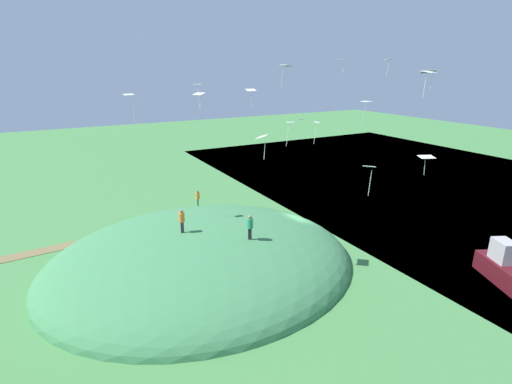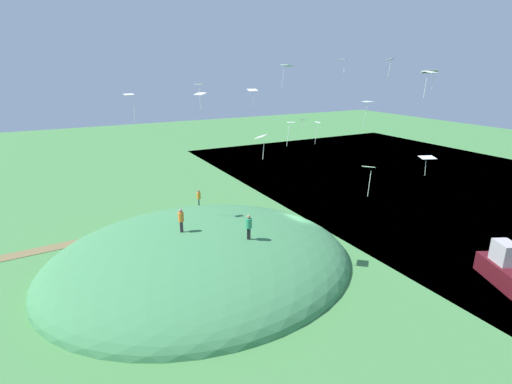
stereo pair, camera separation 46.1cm
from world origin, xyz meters
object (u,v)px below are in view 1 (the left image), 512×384
(kite_2, at_px, (199,94))
(kite_7, at_px, (389,61))
(kite_8, at_px, (286,67))
(boat_on_lake, at_px, (506,270))
(kite_10, at_px, (342,60))
(kite_14, at_px, (251,91))
(kite_3, at_px, (130,98))
(kite_9, at_px, (370,169))
(kite_5, at_px, (300,120))
(kite_6, at_px, (429,72))
(kite_11, at_px, (262,137))
(kite_15, at_px, (316,125))
(person_with_child, at_px, (198,196))
(kite_4, at_px, (199,87))
(kite_12, at_px, (290,125))
(kite_0, at_px, (429,73))
(person_near_shore, at_px, (250,224))
(kite_1, at_px, (426,157))
(kite_13, at_px, (366,103))
(person_watching_kites, at_px, (182,218))

(kite_2, height_order, kite_7, kite_7)
(kite_8, bearing_deg, boat_on_lake, 114.96)
(kite_10, bearing_deg, kite_14, -69.52)
(kite_3, xyz_separation_m, kite_9, (-13.37, 10.43, -4.52))
(kite_8, bearing_deg, kite_9, 91.16)
(kite_5, relative_size, kite_6, 0.73)
(kite_7, relative_size, kite_10, 1.42)
(kite_14, bearing_deg, kite_5, 176.83)
(kite_11, distance_m, kite_15, 11.95)
(person_with_child, xyz_separation_m, kite_10, (-10.62, 7.48, 12.59))
(kite_4, bearing_deg, kite_9, 116.88)
(kite_4, distance_m, kite_9, 16.09)
(kite_3, relative_size, kite_6, 1.37)
(kite_6, relative_size, kite_11, 0.95)
(kite_6, distance_m, kite_12, 11.91)
(kite_14, bearing_deg, kite_4, 28.63)
(kite_0, relative_size, kite_12, 0.93)
(kite_5, relative_size, kite_8, 0.61)
(kite_0, relative_size, kite_4, 0.92)
(kite_5, bearing_deg, kite_7, 102.48)
(kite_0, relative_size, kite_6, 1.22)
(kite_3, distance_m, kite_8, 13.33)
(person_near_shore, bearing_deg, kite_0, -162.34)
(kite_7, bearing_deg, kite_12, -7.82)
(kite_1, bearing_deg, kite_13, -90.68)
(person_near_shore, relative_size, kite_1, 1.17)
(person_with_child, height_order, kite_12, kite_12)
(kite_4, bearing_deg, person_watching_kites, 58.13)
(kite_0, height_order, kite_14, kite_0)
(kite_10, bearing_deg, kite_7, 171.41)
(kite_4, distance_m, kite_15, 11.20)
(boat_on_lake, xyz_separation_m, kite_4, (14.42, -19.81, 11.77))
(kite_9, xyz_separation_m, kite_15, (-3.17, -10.25, 1.51))
(kite_2, xyz_separation_m, kite_9, (-5.70, 16.94, -4.14))
(kite_1, bearing_deg, kite_15, -69.32)
(kite_2, relative_size, kite_14, 0.84)
(kite_2, bearing_deg, kite_4, 69.83)
(kite_2, bearing_deg, kite_1, 127.62)
(kite_12, xyz_separation_m, kite_13, (-7.73, 0.68, 1.55))
(kite_3, bearing_deg, kite_5, -161.02)
(person_watching_kites, distance_m, kite_3, 9.35)
(kite_0, bearing_deg, kite_2, -55.09)
(kite_2, xyz_separation_m, kite_8, (-5.49, 6.53, 2.48))
(person_with_child, height_order, kite_6, kite_6)
(person_watching_kites, bearing_deg, boat_on_lake, -24.29)
(kite_9, distance_m, kite_10, 11.34)
(kite_8, bearing_deg, kite_12, 70.00)
(kite_8, distance_m, kite_15, 6.13)
(kite_10, height_order, kite_14, kite_10)
(person_watching_kites, height_order, kite_6, kite_6)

